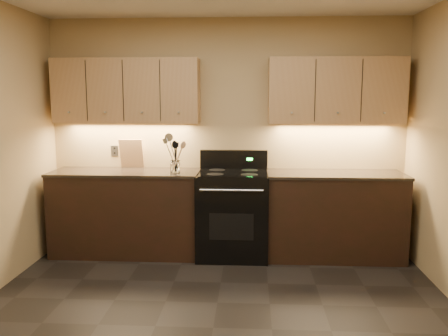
{
  "coord_description": "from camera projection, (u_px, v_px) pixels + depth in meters",
  "views": [
    {
      "loc": [
        0.28,
        -3.36,
        1.74
      ],
      "look_at": [
        -0.0,
        1.45,
        1.01
      ],
      "focal_mm": 38.0,
      "sensor_mm": 36.0,
      "label": 1
    }
  ],
  "objects": [
    {
      "name": "floor",
      "position": [
        213.0,
        328.0,
        3.59
      ],
      "size": [
        4.0,
        4.0,
        0.0
      ],
      "primitive_type": "plane",
      "color": "black",
      "rests_on": "ground"
    },
    {
      "name": "upper_cab_left",
      "position": [
        127.0,
        91.0,
        5.21
      ],
      "size": [
        1.6,
        0.3,
        0.7
      ],
      "primitive_type": "cube",
      "color": "tan",
      "rests_on": "wall_back"
    },
    {
      "name": "counter_left",
      "position": [
        127.0,
        212.0,
        5.27
      ],
      "size": [
        1.62,
        0.62,
        0.93
      ],
      "color": "black",
      "rests_on": "ground"
    },
    {
      "name": "cutting_board",
      "position": [
        131.0,
        153.0,
        5.42
      ],
      "size": [
        0.27,
        0.11,
        0.33
      ],
      "primitive_type": "cube",
      "rotation": [
        0.26,
        0.0,
        -0.04
      ],
      "color": "tan",
      "rests_on": "counter_left"
    },
    {
      "name": "upper_cab_right",
      "position": [
        336.0,
        91.0,
        5.08
      ],
      "size": [
        1.44,
        0.3,
        0.7
      ],
      "primitive_type": "cube",
      "color": "tan",
      "rests_on": "wall_back"
    },
    {
      "name": "steel_spatula",
      "position": [
        177.0,
        153.0,
        5.07
      ],
      "size": [
        0.23,
        0.11,
        0.39
      ],
      "primitive_type": null,
      "rotation": [
        0.03,
        -0.37,
        -0.16
      ],
      "color": "silver",
      "rests_on": "utensil_crock"
    },
    {
      "name": "outlet_plate",
      "position": [
        115.0,
        151.0,
        5.47
      ],
      "size": [
        0.08,
        0.01,
        0.12
      ],
      "primitive_type": "cube",
      "color": "#B2B5BA",
      "rests_on": "wall_back"
    },
    {
      "name": "wooden_spoon",
      "position": [
        172.0,
        156.0,
        5.05
      ],
      "size": [
        0.19,
        0.11,
        0.33
      ],
      "primitive_type": null,
      "rotation": [
        -0.01,
        0.4,
        0.28
      ],
      "color": "tan",
      "rests_on": "utensil_crock"
    },
    {
      "name": "wall_back",
      "position": [
        227.0,
        136.0,
        5.37
      ],
      "size": [
        4.0,
        0.04,
        2.6
      ],
      "primitive_type": "cube",
      "color": "tan",
      "rests_on": "ground"
    },
    {
      "name": "black_spoon",
      "position": [
        176.0,
        155.0,
        5.1
      ],
      "size": [
        0.07,
        0.13,
        0.34
      ],
      "primitive_type": null,
      "rotation": [
        0.21,
        -0.02,
        0.06
      ],
      "color": "black",
      "rests_on": "utensil_crock"
    },
    {
      "name": "counter_right",
      "position": [
        334.0,
        215.0,
        5.13
      ],
      "size": [
        1.46,
        0.62,
        0.93
      ],
      "color": "black",
      "rests_on": "ground"
    },
    {
      "name": "steel_skimmer",
      "position": [
        178.0,
        153.0,
        5.05
      ],
      "size": [
        0.2,
        0.14,
        0.42
      ],
      "primitive_type": null,
      "rotation": [
        -0.14,
        -0.28,
        0.06
      ],
      "color": "silver",
      "rests_on": "utensil_crock"
    },
    {
      "name": "black_turner",
      "position": [
        175.0,
        156.0,
        5.06
      ],
      "size": [
        0.11,
        0.14,
        0.33
      ],
      "primitive_type": null,
      "rotation": [
        -0.13,
        0.07,
        0.18
      ],
      "color": "black",
      "rests_on": "utensil_crock"
    },
    {
      "name": "utensil_crock",
      "position": [
        175.0,
        167.0,
        5.09
      ],
      "size": [
        0.14,
        0.14,
        0.13
      ],
      "color": "white",
      "rests_on": "counter_left"
    },
    {
      "name": "stove",
      "position": [
        233.0,
        213.0,
        5.18
      ],
      "size": [
        0.76,
        0.68,
        1.14
      ],
      "color": "black",
      "rests_on": "ground"
    }
  ]
}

